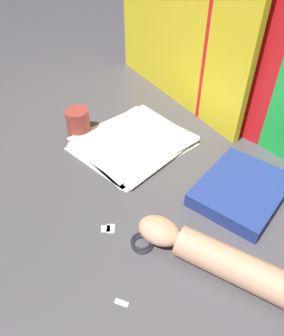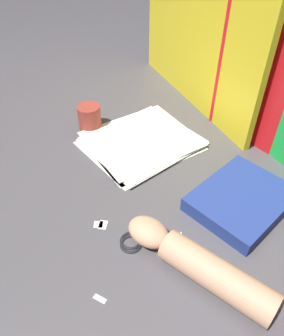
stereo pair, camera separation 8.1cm
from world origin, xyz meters
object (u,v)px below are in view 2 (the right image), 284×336
(book_closed, at_px, (242,200))
(hand_forearm, at_px, (198,264))
(paper_stack, at_px, (141,142))
(mug, at_px, (90,118))
(scissors, at_px, (141,241))

(book_closed, height_order, hand_forearm, hand_forearm)
(paper_stack, xyz_separation_m, hand_forearm, (0.42, -0.15, 0.03))
(mug, bearing_deg, paper_stack, 29.37)
(hand_forearm, distance_m, mug, 0.58)
(book_closed, xyz_separation_m, scissors, (-0.05, -0.26, -0.01))
(book_closed, xyz_separation_m, mug, (-0.50, -0.15, 0.02))
(paper_stack, height_order, book_closed, book_closed)
(paper_stack, distance_m, scissors, 0.36)
(paper_stack, xyz_separation_m, mug, (-0.16, -0.09, 0.03))
(mug, bearing_deg, hand_forearm, -6.43)
(book_closed, xyz_separation_m, hand_forearm, (0.08, -0.21, 0.01))
(book_closed, height_order, scissors, book_closed)
(paper_stack, height_order, hand_forearm, hand_forearm)
(hand_forearm, bearing_deg, book_closed, 110.03)
(paper_stack, xyz_separation_m, book_closed, (0.34, 0.06, 0.01))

